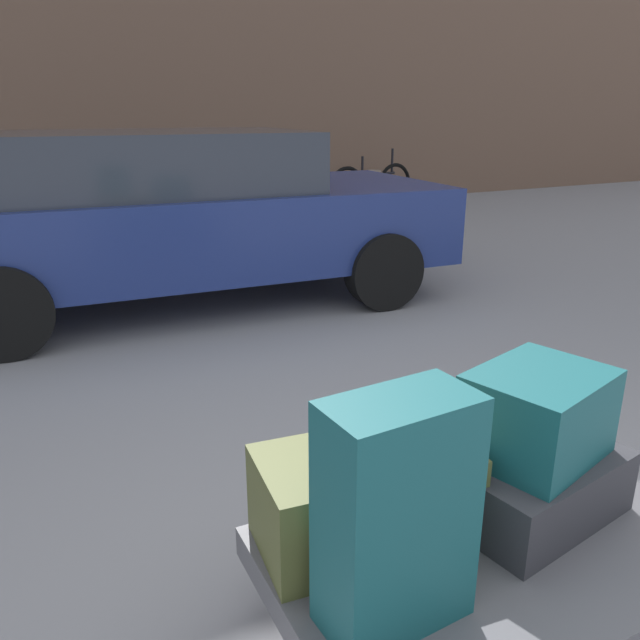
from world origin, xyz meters
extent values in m
plane|color=gray|center=(0.00, 0.00, 0.00)|extent=(60.00, 60.00, 0.00)
cube|color=#4C4C51|center=(0.00, 0.00, 0.29)|extent=(1.36, 0.84, 0.10)
cylinder|color=black|center=(0.46, 0.29, 0.12)|extent=(0.24, 0.06, 0.24)
cylinder|color=black|center=(-0.46, 0.29, 0.12)|extent=(0.24, 0.06, 0.24)
cube|color=#2D2D33|center=(0.21, 0.09, 0.44)|extent=(0.63, 0.50, 0.21)
cube|color=#4C5128|center=(-0.34, 0.21, 0.49)|extent=(0.66, 0.40, 0.29)
cube|color=#144C51|center=(-0.43, -0.10, 0.65)|extent=(0.39, 0.23, 0.62)
cube|color=#144C51|center=(0.21, 0.09, 0.69)|extent=(0.50, 0.44, 0.28)
cube|color=navy|center=(0.15, 4.01, 0.64)|extent=(4.40, 2.05, 0.64)
cube|color=#2D333D|center=(-0.10, 4.03, 1.19)|extent=(2.50, 1.72, 0.46)
cylinder|color=black|center=(1.62, 4.78, 0.32)|extent=(0.65, 0.26, 0.64)
cylinder|color=black|center=(1.52, 3.08, 0.32)|extent=(0.65, 0.26, 0.64)
cylinder|color=black|center=(-1.21, 4.95, 0.32)|extent=(0.65, 0.26, 0.64)
cylinder|color=black|center=(-1.32, 3.25, 0.32)|extent=(0.65, 0.26, 0.64)
torus|color=black|center=(3.73, 7.78, 0.36)|extent=(0.72, 0.18, 0.72)
torus|color=black|center=(4.76, 7.96, 0.36)|extent=(0.72, 0.18, 0.72)
cylinder|color=black|center=(4.24, 7.87, 0.56)|extent=(0.99, 0.21, 0.04)
cylinder|color=black|center=(4.05, 7.84, 0.71)|extent=(0.05, 0.05, 0.30)
cylinder|color=black|center=(4.69, 7.95, 0.76)|extent=(0.05, 0.05, 0.40)
cylinder|color=#72665B|center=(2.27, 6.74, 0.37)|extent=(0.22, 0.22, 0.75)
cylinder|color=#72665B|center=(3.59, 6.74, 0.37)|extent=(0.22, 0.22, 0.75)
camera|label=1|loc=(-1.17, -1.17, 1.59)|focal=35.02mm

